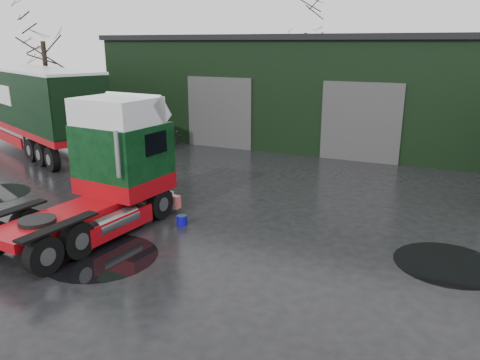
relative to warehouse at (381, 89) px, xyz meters
name	(u,v)px	position (x,y,z in m)	size (l,w,h in m)	color
ground	(182,266)	(-2.00, -20.00, -3.16)	(100.00, 100.00, 0.00)	black
warehouse	(381,89)	(0.00, 0.00, 0.00)	(32.40, 12.40, 6.30)	black
hero_tractor	(79,171)	(-5.92, -19.43, -1.05)	(2.88, 6.78, 4.21)	black
trailer_left	(29,107)	(-18.00, -10.51, -0.87)	(3.02, 14.75, 4.58)	silver
wash_bucket	(182,220)	(-3.60, -17.41, -2.99)	(0.35, 0.35, 0.33)	#0C0691
tree_left	(46,70)	(-19.00, -8.00, 1.09)	(4.40, 4.40, 8.50)	black
tree_back_a	(305,56)	(-8.00, 10.00, 1.59)	(4.40, 4.40, 9.50)	black
puddle_0	(102,257)	(-4.41, -20.45, -3.15)	(3.20, 3.20, 0.01)	black
puddle_1	(448,264)	(4.59, -16.80, -3.15)	(2.91, 2.91, 0.01)	black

